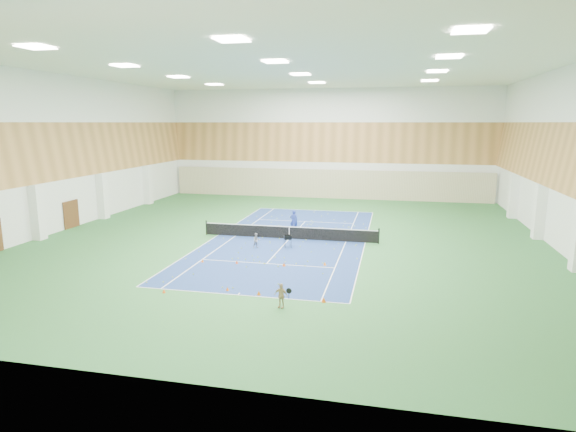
{
  "coord_description": "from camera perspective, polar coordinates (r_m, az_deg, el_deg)",
  "views": [
    {
      "loc": [
        7.23,
        -33.26,
        8.33
      ],
      "look_at": [
        0.24,
        -1.49,
        2.0
      ],
      "focal_mm": 30.0,
      "sensor_mm": 36.0,
      "label": 1
    }
  ],
  "objects": [
    {
      "name": "cone_svc_b",
      "position": [
        29.16,
        -6.08,
        -5.44
      ],
      "size": [
        0.18,
        0.18,
        0.2
      ],
      "primitive_type": "cone",
      "color": "red",
      "rests_on": "ground"
    },
    {
      "name": "coach",
      "position": [
        37.44,
        0.69,
        -0.55
      ],
      "size": [
        0.67,
        0.51,
        1.65
      ],
      "primitive_type": "imported",
      "rotation": [
        0.0,
        0.0,
        3.35
      ],
      "color": "navy",
      "rests_on": "ground"
    },
    {
      "name": "ball_cart",
      "position": [
        32.61,
        -0.04,
        -3.02
      ],
      "size": [
        0.64,
        0.64,
        0.85
      ],
      "primitive_type": null,
      "rotation": [
        0.0,
        0.0,
        0.41
      ],
      "color": "black",
      "rests_on": "ground"
    },
    {
      "name": "tennis_net",
      "position": [
        34.91,
        0.15,
        -1.86
      ],
      "size": [
        12.8,
        0.1,
        1.1
      ],
      "primitive_type": null,
      "color": "black",
      "rests_on": "ground"
    },
    {
      "name": "back_curtain",
      "position": [
        53.92,
        4.62,
        3.81
      ],
      "size": [
        35.4,
        0.16,
        3.2
      ],
      "primitive_type": "cube",
      "color": "#C6B793",
      "rests_on": "ground"
    },
    {
      "name": "child_court",
      "position": [
        32.53,
        -3.76,
        -2.92
      ],
      "size": [
        0.63,
        0.59,
        1.02
      ],
      "primitive_type": "imported",
      "rotation": [
        0.0,
        0.0,
        0.56
      ],
      "color": "gray",
      "rests_on": "ground"
    },
    {
      "name": "cone_base_c",
      "position": [
        23.94,
        -3.47,
        -9.08
      ],
      "size": [
        0.21,
        0.21,
        0.23
      ],
      "primitive_type": "cone",
      "color": "#D7670B",
      "rests_on": "ground"
    },
    {
      "name": "cone_svc_d",
      "position": [
        28.74,
        4.39,
        -5.65
      ],
      "size": [
        0.19,
        0.19,
        0.21
      ],
      "primitive_type": "cone",
      "color": "orange",
      "rests_on": "ground"
    },
    {
      "name": "door_left_b",
      "position": [
        42.32,
        -24.3,
        0.19
      ],
      "size": [
        0.08,
        1.8,
        2.2
      ],
      "primitive_type": "cube",
      "color": "#593319",
      "rests_on": "ground"
    },
    {
      "name": "ceiling_light_grid",
      "position": [
        34.22,
        0.16,
        17.03
      ],
      "size": [
        21.4,
        25.4,
        0.06
      ],
      "primitive_type": null,
      "color": "white",
      "rests_on": "room_shell"
    },
    {
      "name": "cone_svc_a",
      "position": [
        29.74,
        -10.11,
        -5.23
      ],
      "size": [
        0.18,
        0.18,
        0.2
      ],
      "primitive_type": "cone",
      "color": "orange",
      "rests_on": "ground"
    },
    {
      "name": "child_apron",
      "position": [
        22.21,
        -0.84,
        -9.41
      ],
      "size": [
        0.73,
        0.43,
        1.16
      ],
      "primitive_type": "imported",
      "rotation": [
        0.0,
        0.0,
        -0.24
      ],
      "color": "tan",
      "rests_on": "ground"
    },
    {
      "name": "ground",
      "position": [
        35.04,
        0.15,
        -2.74
      ],
      "size": [
        40.0,
        40.0,
        0.0
      ],
      "primitive_type": "plane",
      "color": "#2B6530",
      "rests_on": "ground"
    },
    {
      "name": "court_surface",
      "position": [
        35.04,
        0.15,
        -2.73
      ],
      "size": [
        10.97,
        23.77,
        0.01
      ],
      "primitive_type": "cube",
      "color": "navy",
      "rests_on": "ground"
    },
    {
      "name": "room_shell",
      "position": [
        34.11,
        0.15,
        7.1
      ],
      "size": [
        36.0,
        40.0,
        12.0
      ],
      "primitive_type": null,
      "color": "white",
      "rests_on": "ground"
    },
    {
      "name": "wood_cladding",
      "position": [
        34.03,
        0.15,
        10.46
      ],
      "size": [
        36.0,
        40.0,
        8.0
      ],
      "primitive_type": null,
      "color": "#BA8145",
      "rests_on": "room_shell"
    },
    {
      "name": "cone_base_b",
      "position": [
        24.69,
        -7.19,
        -8.56
      ],
      "size": [
        0.18,
        0.18,
        0.2
      ],
      "primitive_type": "cone",
      "color": "orange",
      "rests_on": "ground"
    },
    {
      "name": "cone_svc_c",
      "position": [
        28.49,
        -0.47,
        -5.74
      ],
      "size": [
        0.21,
        0.21,
        0.23
      ],
      "primitive_type": "cone",
      "color": "#F25A0C",
      "rests_on": "ground"
    },
    {
      "name": "cone_base_a",
      "position": [
        24.98,
        -14.49,
        -8.6
      ],
      "size": [
        0.17,
        0.17,
        0.19
      ],
      "primitive_type": "cone",
      "color": "#E6470C",
      "rests_on": "ground"
    },
    {
      "name": "cone_base_d",
      "position": [
        23.07,
        4.25,
        -9.86
      ],
      "size": [
        0.23,
        0.23,
        0.25
      ],
      "primitive_type": "cone",
      "color": "#E3590B",
      "rests_on": "ground"
    },
    {
      "name": "tennis_balls_scatter",
      "position": [
        35.03,
        0.15,
        -2.67
      ],
      "size": [
        10.57,
        22.77,
        0.07
      ],
      "primitive_type": null,
      "color": "#B9DA25",
      "rests_on": "ground"
    }
  ]
}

